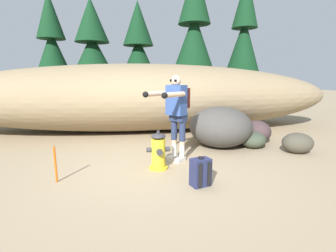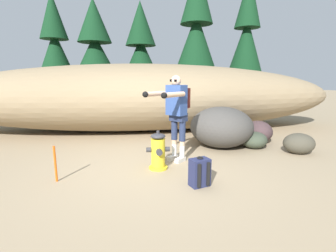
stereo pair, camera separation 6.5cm
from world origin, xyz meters
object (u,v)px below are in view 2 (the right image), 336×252
at_px(fire_hydrant, 158,152).
at_px(utility_worker, 176,108).
at_px(spare_backpack, 199,172).
at_px(boulder_large, 258,132).
at_px(survey_stake, 55,164).
at_px(boulder_small, 299,143).
at_px(boulder_outlier, 254,140).
at_px(boulder_mid, 221,127).

distance_m(fire_hydrant, utility_worker, 0.94).
height_order(spare_backpack, boulder_large, boulder_large).
bearing_deg(survey_stake, boulder_small, 9.59).
height_order(fire_hydrant, boulder_small, fire_hydrant).
bearing_deg(boulder_small, utility_worker, -177.75).
bearing_deg(boulder_outlier, boulder_mid, 161.69).
height_order(spare_backpack, boulder_small, spare_backpack).
bearing_deg(fire_hydrant, utility_worker, 43.16).
bearing_deg(boulder_mid, boulder_small, -28.26).
bearing_deg(boulder_large, boulder_mid, -166.30).
bearing_deg(spare_backpack, fire_hydrant, 16.43).
relative_size(boulder_outlier, survey_stake, 1.09).
bearing_deg(fire_hydrant, spare_backpack, -55.74).
bearing_deg(boulder_outlier, utility_worker, -161.57).
height_order(utility_worker, spare_backpack, utility_worker).
relative_size(spare_backpack, boulder_mid, 0.31).
bearing_deg(survey_stake, boulder_outlier, 18.63).
distance_m(fire_hydrant, boulder_large, 3.24).
height_order(boulder_small, survey_stake, survey_stake).
bearing_deg(boulder_mid, survey_stake, -154.16).
height_order(spare_backpack, survey_stake, survey_stake).
xyz_separation_m(spare_backpack, boulder_small, (2.66, 1.32, 0.02)).
height_order(boulder_mid, survey_stake, boulder_mid).
xyz_separation_m(boulder_large, boulder_outlier, (-0.38, -0.52, -0.08)).
height_order(boulder_large, boulder_mid, boulder_mid).
bearing_deg(spare_backpack, boulder_outlier, -62.79).
height_order(utility_worker, boulder_outlier, utility_worker).
relative_size(utility_worker, boulder_mid, 1.12).
xyz_separation_m(fire_hydrant, survey_stake, (-1.71, -0.34, -0.03)).
distance_m(spare_backpack, survey_stake, 2.33).
bearing_deg(boulder_outlier, spare_backpack, -134.96).
xyz_separation_m(spare_backpack, boulder_mid, (1.14, 2.14, 0.28)).
relative_size(utility_worker, survey_stake, 2.87).
distance_m(utility_worker, boulder_mid, 1.70).
xyz_separation_m(utility_worker, boulder_large, (2.42, 1.20, -0.81)).
distance_m(fire_hydrant, boulder_small, 3.26).
xyz_separation_m(spare_backpack, boulder_outlier, (1.89, 1.89, -0.02)).
xyz_separation_m(boulder_mid, boulder_small, (1.52, -0.82, -0.26)).
bearing_deg(boulder_small, boulder_outlier, 143.54).
bearing_deg(utility_worker, boulder_large, 163.59).
height_order(fire_hydrant, boulder_large, fire_hydrant).
bearing_deg(boulder_large, survey_stake, -157.00).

